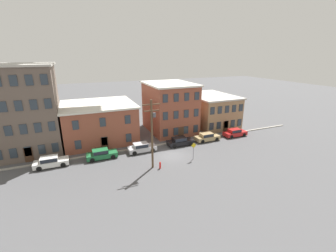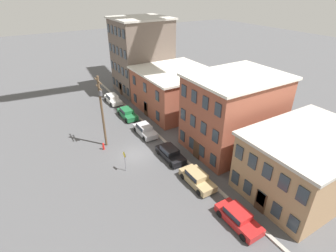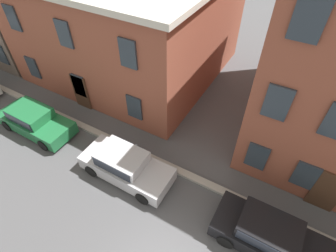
{
  "view_description": "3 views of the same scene",
  "coord_description": "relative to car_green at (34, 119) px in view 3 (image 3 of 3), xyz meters",
  "views": [
    {
      "loc": [
        -12.6,
        -28.43,
        14.68
      ],
      "look_at": [
        0.24,
        2.19,
        4.03
      ],
      "focal_mm": 24.0,
      "sensor_mm": 36.0,
      "label": 1
    },
    {
      "loc": [
        24.92,
        -10.33,
        18.64
      ],
      "look_at": [
        1.27,
        3.84,
        3.51
      ],
      "focal_mm": 28.0,
      "sensor_mm": 36.0,
      "label": 2
    },
    {
      "loc": [
        1.55,
        -2.26,
        10.55
      ],
      "look_at": [
        -1.31,
        2.73,
        4.86
      ],
      "focal_mm": 28.0,
      "sensor_mm": 36.0,
      "label": 3
    }
  ],
  "objects": [
    {
      "name": "kerb_strip",
      "position": [
        9.99,
        1.36,
        -0.67
      ],
      "size": [
        56.0,
        0.36,
        0.16
      ],
      "primitive_type": "cube",
      "color": "#9E998E",
      "rests_on": "ground_plane"
    },
    {
      "name": "apartment_midblock",
      "position": [
        0.89,
        8.26,
        2.54
      ],
      "size": [
        12.19,
        11.32,
        6.55
      ],
      "color": "brown",
      "rests_on": "ground_plane"
    },
    {
      "name": "car_green",
      "position": [
        0.0,
        0.0,
        0.0
      ],
      "size": [
        4.4,
        1.92,
        1.43
      ],
      "color": "#1E6638",
      "rests_on": "ground_plane"
    },
    {
      "name": "car_silver",
      "position": [
        6.14,
        0.01,
        0.0
      ],
      "size": [
        4.4,
        1.92,
        1.43
      ],
      "color": "#B7B7BC",
      "rests_on": "ground_plane"
    },
    {
      "name": "car_black",
      "position": [
        12.83,
        0.06,
        0.0
      ],
      "size": [
        4.4,
        1.92,
        1.43
      ],
      "color": "black",
      "rests_on": "ground_plane"
    }
  ]
}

